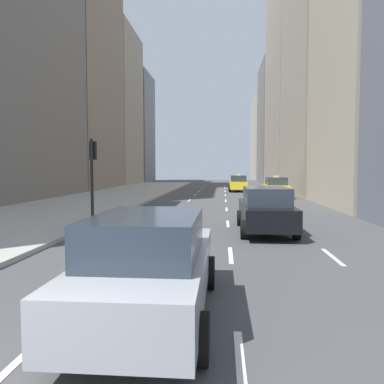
% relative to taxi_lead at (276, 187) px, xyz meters
% --- Properties ---
extents(sidewalk_left, '(8.00, 66.00, 0.15)m').
position_rel_taxi_lead_xyz_m(sidewalk_left, '(-13.80, -2.36, -0.81)').
color(sidewalk_left, '#ADAAA3').
rests_on(sidewalk_left, ground).
extents(lane_markings, '(5.72, 56.00, 0.01)m').
position_rel_taxi_lead_xyz_m(lane_markings, '(-4.20, -6.36, -0.87)').
color(lane_markings, white).
rests_on(lane_markings, ground).
extents(building_row_left, '(6.00, 70.24, 34.21)m').
position_rel_taxi_lead_xyz_m(building_row_left, '(-20.80, 6.52, 12.23)').
color(building_row_left, '#A89E89').
rests_on(building_row_left, ground).
extents(building_row_right, '(6.00, 86.34, 35.24)m').
position_rel_taxi_lead_xyz_m(building_row_right, '(5.20, 14.33, 12.17)').
color(building_row_right, slate).
rests_on(building_row_right, ground).
extents(taxi_lead, '(2.02, 4.40, 1.87)m').
position_rel_taxi_lead_xyz_m(taxi_lead, '(0.00, 0.00, 0.00)').
color(taxi_lead, yellow).
rests_on(taxi_lead, ground).
extents(taxi_second, '(2.02, 4.40, 1.87)m').
position_rel_taxi_lead_xyz_m(taxi_second, '(-2.80, 8.31, 0.00)').
color(taxi_second, yellow).
rests_on(taxi_second, ground).
extents(sedan_black_near, '(2.02, 4.77, 1.72)m').
position_rel_taxi_lead_xyz_m(sedan_black_near, '(-5.60, -25.91, -0.00)').
color(sedan_black_near, '#9EA0A5').
rests_on(sedan_black_near, ground).
extents(sedan_silver_behind, '(2.02, 5.00, 1.73)m').
position_rel_taxi_lead_xyz_m(sedan_silver_behind, '(-2.80, -17.41, 0.00)').
color(sedan_silver_behind, black).
rests_on(sedan_silver_behind, ground).
extents(traffic_light_pole, '(0.24, 0.42, 3.60)m').
position_rel_taxi_lead_xyz_m(traffic_light_pole, '(-9.55, -17.46, 1.53)').
color(traffic_light_pole, black).
rests_on(traffic_light_pole, ground).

